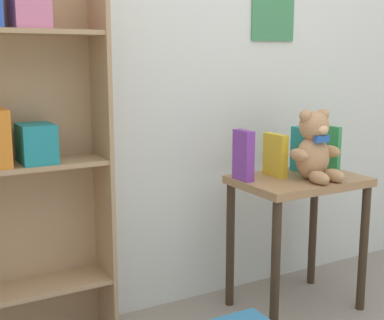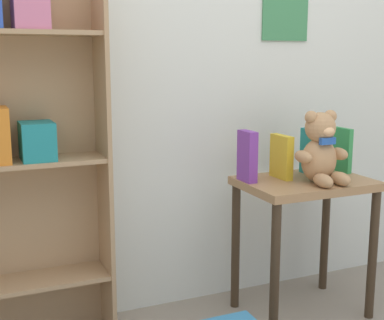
{
  "view_description": "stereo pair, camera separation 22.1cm",
  "coord_description": "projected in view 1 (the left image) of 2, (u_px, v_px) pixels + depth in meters",
  "views": [
    {
      "loc": [
        -1.28,
        -0.77,
        1.17
      ],
      "look_at": [
        -0.22,
        1.12,
        0.76
      ],
      "focal_mm": 50.0,
      "sensor_mm": 36.0,
      "label": 1
    },
    {
      "loc": [
        -1.09,
        -0.87,
        1.17
      ],
      "look_at": [
        -0.22,
        1.12,
        0.76
      ],
      "focal_mm": 50.0,
      "sensor_mm": 36.0,
      "label": 2
    }
  ],
  "objects": [
    {
      "name": "book_standing_teal",
      "position": [
        302.0,
        150.0,
        2.54
      ],
      "size": [
        0.04,
        0.14,
        0.21
      ],
      "primitive_type": "cube",
      "rotation": [
        0.0,
        0.0,
        -0.03
      ],
      "color": "teal",
      "rests_on": "display_table"
    },
    {
      "name": "book_standing_purple",
      "position": [
        243.0,
        155.0,
        2.37
      ],
      "size": [
        0.04,
        0.11,
        0.22
      ],
      "primitive_type": "cube",
      "rotation": [
        0.0,
        0.0,
        -0.0
      ],
      "color": "purple",
      "rests_on": "display_table"
    },
    {
      "name": "teddy_bear",
      "position": [
        315.0,
        148.0,
        2.37
      ],
      "size": [
        0.24,
        0.22,
        0.32
      ],
      "color": "tan",
      "rests_on": "display_table"
    },
    {
      "name": "display_table",
      "position": [
        298.0,
        202.0,
        2.47
      ],
      "size": [
        0.57,
        0.4,
        0.64
      ],
      "color": "#9E754C",
      "rests_on": "ground_plane"
    },
    {
      "name": "bookshelf_side",
      "position": [
        11.0,
        139.0,
        2.01
      ],
      "size": [
        0.71,
        0.23,
        1.54
      ],
      "color": "tan",
      "rests_on": "ground_plane"
    },
    {
      "name": "wall_back",
      "position": [
        201.0,
        41.0,
        2.49
      ],
      "size": [
        4.8,
        0.07,
        2.5
      ],
      "color": "silver",
      "rests_on": "ground_plane"
    },
    {
      "name": "book_standing_green",
      "position": [
        331.0,
        147.0,
        2.61
      ],
      "size": [
        0.03,
        0.12,
        0.21
      ],
      "primitive_type": "cube",
      "rotation": [
        0.0,
        0.0,
        0.03
      ],
      "color": "#33934C",
      "rests_on": "display_table"
    },
    {
      "name": "book_standing_yellow",
      "position": [
        275.0,
        155.0,
        2.45
      ],
      "size": [
        0.04,
        0.14,
        0.2
      ],
      "primitive_type": "cube",
      "rotation": [
        0.0,
        0.0,
        0.01
      ],
      "color": "gold",
      "rests_on": "display_table"
    }
  ]
}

